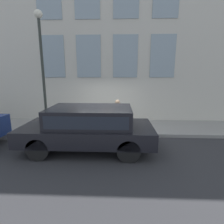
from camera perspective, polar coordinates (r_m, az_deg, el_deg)
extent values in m
plane|color=#2D2D30|center=(7.79, -2.79, -8.08)|extent=(80.00, 80.00, 0.00)
cube|color=gray|center=(8.93, -2.09, -4.90)|extent=(2.46, 60.00, 0.15)
cube|color=beige|center=(10.01, -1.62, 20.37)|extent=(0.30, 40.00, 8.23)
cube|color=#8C9EA8|center=(10.02, 16.23, 17.08)|extent=(0.03, 1.30, 2.19)
cube|color=#8C9EA8|center=(9.76, 4.38, 17.65)|extent=(0.03, 1.30, 2.19)
cube|color=#8C9EA8|center=(9.90, -7.65, 17.51)|extent=(0.03, 1.30, 2.19)
cube|color=#8C9EA8|center=(10.41, -18.85, 16.72)|extent=(0.03, 1.30, 2.19)
cylinder|color=#2D7260|center=(8.16, -1.82, -5.87)|extent=(0.37, 0.37, 0.04)
cylinder|color=#2D7260|center=(8.07, -1.83, -3.76)|extent=(0.28, 0.28, 0.67)
sphere|color=#2C5D50|center=(7.99, -1.85, -1.46)|extent=(0.29, 0.29, 0.29)
cylinder|color=black|center=(7.96, -1.85, -0.85)|extent=(0.10, 0.10, 0.12)
cylinder|color=#2D7260|center=(8.04, -0.50, -3.23)|extent=(0.09, 0.10, 0.09)
cylinder|color=#2D7260|center=(8.06, -3.17, -3.19)|extent=(0.09, 0.10, 0.09)
cylinder|color=#232328|center=(8.28, 1.77, -3.32)|extent=(0.10, 0.10, 0.67)
cylinder|color=#232328|center=(8.42, 1.78, -3.06)|extent=(0.10, 0.10, 0.67)
cube|color=#1E59A5|center=(8.21, 1.80, 0.77)|extent=(0.18, 0.13, 0.50)
cylinder|color=#1E59A5|center=(8.08, 1.79, 0.67)|extent=(0.08, 0.08, 0.48)
cylinder|color=#1E59A5|center=(8.34, 1.81, 1.03)|extent=(0.08, 0.08, 0.48)
sphere|color=tan|center=(8.15, 1.82, 3.27)|extent=(0.22, 0.22, 0.22)
cylinder|color=black|center=(6.15, -22.98, -11.13)|extent=(0.24, 0.73, 0.73)
cylinder|color=black|center=(7.72, -17.27, -5.96)|extent=(0.24, 0.73, 0.73)
cylinder|color=black|center=(5.59, 5.41, -12.53)|extent=(0.24, 0.73, 0.73)
cylinder|color=black|center=(7.28, 4.69, -6.53)|extent=(0.24, 0.73, 0.73)
cube|color=black|center=(6.43, -7.94, -6.57)|extent=(2.06, 4.63, 0.56)
cube|color=black|center=(6.24, -7.05, -1.38)|extent=(1.81, 2.87, 0.64)
cube|color=#1E232D|center=(6.24, -7.05, -1.38)|extent=(1.82, 2.64, 0.41)
cylinder|color=#2D332D|center=(8.98, -20.32, -4.68)|extent=(0.26, 0.26, 0.12)
cylinder|color=#2D332D|center=(8.63, -21.52, 10.79)|extent=(0.12, 0.12, 4.92)
sphere|color=silver|center=(8.97, -22.96, 27.37)|extent=(0.36, 0.36, 0.36)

